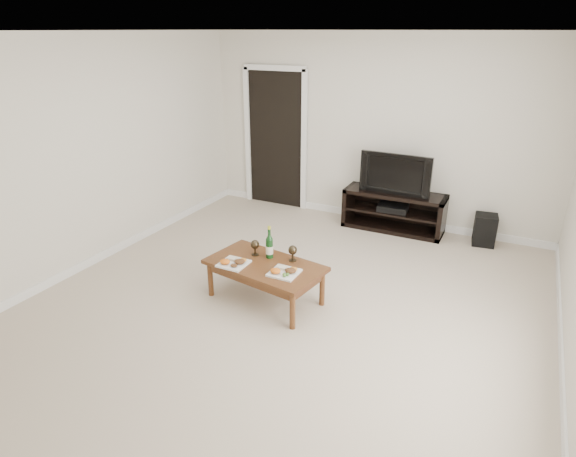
# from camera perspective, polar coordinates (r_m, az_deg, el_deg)

# --- Properties ---
(floor) EXTENTS (5.50, 5.50, 0.00)m
(floor) POSITION_cam_1_polar(r_m,az_deg,el_deg) (4.96, -0.35, -9.20)
(floor) COLOR beige
(floor) RESTS_ON ground
(back_wall) EXTENTS (5.00, 0.04, 2.60)m
(back_wall) POSITION_cam_1_polar(r_m,az_deg,el_deg) (6.93, 10.27, 11.31)
(back_wall) COLOR silver
(back_wall) RESTS_ON ground
(ceiling) EXTENTS (5.00, 5.50, 0.04)m
(ceiling) POSITION_cam_1_polar(r_m,az_deg,el_deg) (4.22, -0.44, 22.67)
(ceiling) COLOR white
(ceiling) RESTS_ON back_wall
(doorway) EXTENTS (0.90, 0.02, 2.05)m
(doorway) POSITION_cam_1_polar(r_m,az_deg,el_deg) (7.53, -1.47, 10.40)
(doorway) COLOR black
(doorway) RESTS_ON ground
(media_console) EXTENTS (1.37, 0.45, 0.55)m
(media_console) POSITION_cam_1_polar(r_m,az_deg,el_deg) (6.84, 12.41, 2.05)
(media_console) COLOR black
(media_console) RESTS_ON ground
(television) EXTENTS (0.96, 0.15, 0.55)m
(television) POSITION_cam_1_polar(r_m,az_deg,el_deg) (6.67, 12.80, 6.49)
(television) COLOR black
(television) RESTS_ON media_console
(av_receiver) EXTENTS (0.43, 0.33, 0.08)m
(av_receiver) POSITION_cam_1_polar(r_m,az_deg,el_deg) (6.82, 12.32, 2.43)
(av_receiver) COLOR black
(av_receiver) RESTS_ON media_console
(subwoofer) EXTENTS (0.30, 0.30, 0.41)m
(subwoofer) POSITION_cam_1_polar(r_m,az_deg,el_deg) (6.74, 22.29, -0.14)
(subwoofer) COLOR black
(subwoofer) RESTS_ON ground
(coffee_table) EXTENTS (1.26, 0.82, 0.42)m
(coffee_table) POSITION_cam_1_polar(r_m,az_deg,el_deg) (4.98, -2.71, -6.34)
(coffee_table) COLOR brown
(coffee_table) RESTS_ON ground
(plate_left) EXTENTS (0.27, 0.27, 0.07)m
(plate_left) POSITION_cam_1_polar(r_m,az_deg,el_deg) (4.87, -6.48, -3.89)
(plate_left) COLOR white
(plate_left) RESTS_ON coffee_table
(plate_right) EXTENTS (0.27, 0.27, 0.07)m
(plate_right) POSITION_cam_1_polar(r_m,az_deg,el_deg) (4.66, -0.46, -5.00)
(plate_right) COLOR white
(plate_right) RESTS_ON coffee_table
(wine_bottle) EXTENTS (0.07, 0.07, 0.35)m
(wine_bottle) POSITION_cam_1_polar(r_m,az_deg,el_deg) (4.93, -2.22, -1.61)
(wine_bottle) COLOR #0F3712
(wine_bottle) RESTS_ON coffee_table
(goblet_left) EXTENTS (0.09, 0.09, 0.17)m
(goblet_left) POSITION_cam_1_polar(r_m,az_deg,el_deg) (5.03, -3.93, -2.27)
(goblet_left) COLOR #332A1C
(goblet_left) RESTS_ON coffee_table
(goblet_right) EXTENTS (0.09, 0.09, 0.17)m
(goblet_right) POSITION_cam_1_polar(r_m,az_deg,el_deg) (4.89, 0.55, -2.95)
(goblet_right) COLOR #332A1C
(goblet_right) RESTS_ON coffee_table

